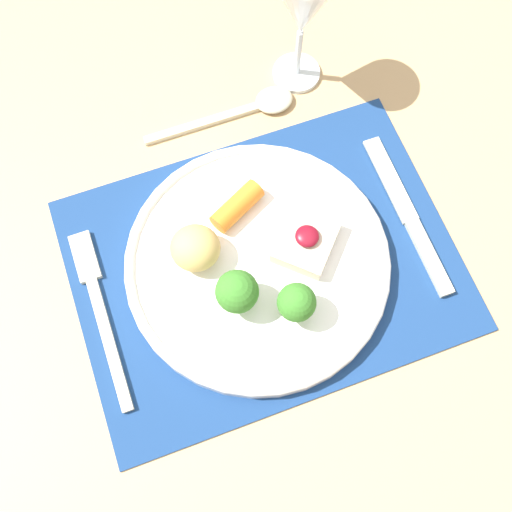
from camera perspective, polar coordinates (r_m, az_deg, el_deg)
The scene contains 8 objects.
ground_plane at distance 1.41m, azimuth 0.39°, elevation -11.18°, with size 8.00×8.00×0.00m, color #4C4742.
dining_table at distance 0.76m, azimuth 0.70°, elevation -3.04°, with size 1.52×0.96×0.75m.
placemat at distance 0.67m, azimuth 0.79°, elevation -0.78°, with size 0.42×0.32×0.00m, color navy.
dinner_plate at distance 0.66m, azimuth -0.09°, elevation -0.30°, with size 0.29×0.29×0.07m.
fork at distance 0.68m, azimuth -14.77°, elevation -4.49°, with size 0.02×0.21×0.01m.
knife at distance 0.71m, azimuth 14.68°, elevation 2.95°, with size 0.02×0.21×0.01m.
spoon at distance 0.76m, azimuth -0.25°, elevation 14.04°, with size 0.19×0.04×0.01m.
wine_glass_near at distance 0.71m, azimuth 4.51°, elevation 22.63°, with size 0.08×0.08×0.17m.
Camera 1 is at (-0.09, -0.21, 1.39)m, focal length 42.00 mm.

